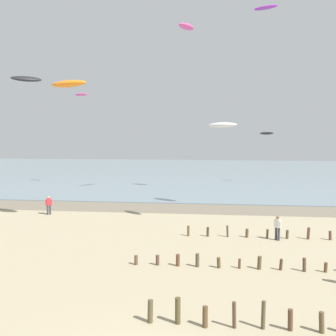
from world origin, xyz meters
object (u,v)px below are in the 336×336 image
at_px(kite_aloft_1, 68,84).
at_px(kite_aloft_4, 81,94).
at_px(person_mid_beach, 278,227).
at_px(kite_aloft_7, 267,133).
at_px(kite_aloft_2, 222,125).
at_px(person_by_waterline, 49,205).
at_px(kite_aloft_3, 26,79).
at_px(kite_aloft_0, 266,8).
at_px(kite_aloft_5, 186,27).

bearing_deg(kite_aloft_1, kite_aloft_4, -51.42).
relative_size(person_mid_beach, kite_aloft_7, 0.82).
height_order(person_mid_beach, kite_aloft_4, kite_aloft_4).
xyz_separation_m(person_mid_beach, kite_aloft_2, (-3.53, 11.52, 7.30)).
distance_m(kite_aloft_1, kite_aloft_4, 23.77).
distance_m(kite_aloft_1, kite_aloft_2, 15.27).
height_order(person_by_waterline, kite_aloft_4, kite_aloft_4).
distance_m(kite_aloft_2, kite_aloft_4, 24.37).
bearing_deg(person_mid_beach, kite_aloft_4, 131.60).
distance_m(kite_aloft_2, kite_aloft_3, 23.17).
bearing_deg(person_by_waterline, kite_aloft_7, 47.32).
bearing_deg(person_mid_beach, kite_aloft_3, 148.77).
bearing_deg(kite_aloft_7, person_mid_beach, -67.04).
bearing_deg(kite_aloft_7, kite_aloft_3, -122.84).
bearing_deg(kite_aloft_0, kite_aloft_1, -112.07).
height_order(person_by_waterline, kite_aloft_7, kite_aloft_7).
relative_size(kite_aloft_0, kite_aloft_3, 0.81).
bearing_deg(kite_aloft_4, person_mid_beach, -22.06).
xyz_separation_m(kite_aloft_0, kite_aloft_5, (-8.90, -0.65, -1.98)).
height_order(person_mid_beach, kite_aloft_5, kite_aloft_5).
distance_m(kite_aloft_3, kite_aloft_4, 10.53).
bearing_deg(kite_aloft_4, kite_aloft_0, 10.07).
bearing_deg(kite_aloft_1, kite_aloft_0, -116.21).
bearing_deg(kite_aloft_2, person_by_waterline, 51.67).
bearing_deg(kite_aloft_4, kite_aloft_1, -46.60).
bearing_deg(kite_aloft_1, kite_aloft_5, -97.44).
bearing_deg(kite_aloft_3, kite_aloft_5, -27.17).
xyz_separation_m(person_by_waterline, kite_aloft_1, (3.39, -3.28, 10.34)).
xyz_separation_m(person_by_waterline, kite_aloft_5, (11.68, 11.69, 18.62)).
relative_size(kite_aloft_1, kite_aloft_5, 1.31).
bearing_deg(kite_aloft_7, kite_aloft_4, -139.29).
distance_m(kite_aloft_1, kite_aloft_5, 19.01).
distance_m(person_mid_beach, kite_aloft_0, 27.81).
distance_m(kite_aloft_4, kite_aloft_7, 27.35).
relative_size(kite_aloft_2, kite_aloft_7, 1.52).
height_order(kite_aloft_1, kite_aloft_3, kite_aloft_3).
height_order(kite_aloft_0, kite_aloft_4, kite_aloft_0).
bearing_deg(kite_aloft_5, kite_aloft_1, 3.97).
height_order(kite_aloft_3, kite_aloft_7, kite_aloft_3).
bearing_deg(kite_aloft_2, kite_aloft_3, 22.86).
relative_size(kite_aloft_3, kite_aloft_5, 1.28).
relative_size(person_by_waterline, kite_aloft_5, 0.64).
bearing_deg(kite_aloft_3, kite_aloft_7, -6.97).
relative_size(person_mid_beach, person_by_waterline, 1.00).
xyz_separation_m(kite_aloft_2, kite_aloft_3, (-22.16, 4.07, 5.42)).
bearing_deg(kite_aloft_7, kite_aloft_1, -95.29).
xyz_separation_m(kite_aloft_2, kite_aloft_7, (7.03, 19.42, -0.71)).
height_order(kite_aloft_0, kite_aloft_3, kite_aloft_0).
height_order(kite_aloft_2, kite_aloft_4, kite_aloft_4).
bearing_deg(person_mid_beach, kite_aloft_5, 112.78).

